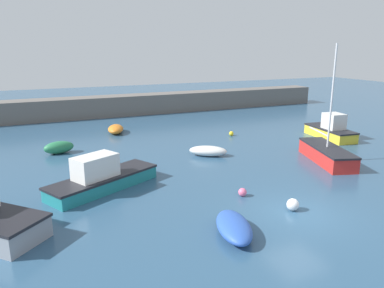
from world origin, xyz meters
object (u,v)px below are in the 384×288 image
object	(u,v)px
dinghy_near_pier	(59,147)
rowboat_blue_near	(234,227)
mooring_buoy_pink	(242,192)
mooring_buoy_yellow	(231,134)
sailboat_tall_mast	(327,154)
rowboat_white_midwater	(116,129)
open_tender_yellow	(208,151)
cabin_cruiser_white	(331,130)
motorboat_with_cabin	(101,178)
mooring_buoy_white	(293,205)

from	to	relation	value
dinghy_near_pier	rowboat_blue_near	bearing A→B (deg)	-79.61
mooring_buoy_pink	mooring_buoy_yellow	size ratio (longest dim) A/B	1.08
sailboat_tall_mast	rowboat_white_midwater	bearing A→B (deg)	-124.64
mooring_buoy_yellow	open_tender_yellow	bearing A→B (deg)	-134.32
open_tender_yellow	sailboat_tall_mast	bearing A→B (deg)	-0.73
dinghy_near_pier	cabin_cruiser_white	distance (m)	21.42
motorboat_with_cabin	mooring_buoy_white	size ratio (longest dim) A/B	11.21
motorboat_with_cabin	mooring_buoy_yellow	world-z (taller)	motorboat_with_cabin
rowboat_white_midwater	dinghy_near_pier	bearing A→B (deg)	-31.71
motorboat_with_cabin	cabin_cruiser_white	distance (m)	19.91
mooring_buoy_pink	mooring_buoy_yellow	bearing A→B (deg)	62.64
cabin_cruiser_white	rowboat_white_midwater	bearing A→B (deg)	66.32
dinghy_near_pier	sailboat_tall_mast	distance (m)	18.43
motorboat_with_cabin	sailboat_tall_mast	bearing A→B (deg)	-31.08
dinghy_near_pier	cabin_cruiser_white	world-z (taller)	cabin_cruiser_white
dinghy_near_pier	mooring_buoy_white	distance (m)	17.07
rowboat_blue_near	mooring_buoy_pink	size ratio (longest dim) A/B	7.47
sailboat_tall_mast	mooring_buoy_yellow	size ratio (longest dim) A/B	19.18
open_tender_yellow	motorboat_with_cabin	xyz separation A→B (m)	(-7.99, -3.40, 0.31)
mooring_buoy_pink	mooring_buoy_white	size ratio (longest dim) A/B	0.75
cabin_cruiser_white	mooring_buoy_pink	size ratio (longest dim) A/B	11.59
open_tender_yellow	mooring_buoy_yellow	world-z (taller)	open_tender_yellow
open_tender_yellow	mooring_buoy_white	distance (m)	9.66
open_tender_yellow	rowboat_white_midwater	bearing A→B (deg)	147.39
open_tender_yellow	rowboat_blue_near	size ratio (longest dim) A/B	0.89
open_tender_yellow	mooring_buoy_pink	xyz separation A→B (m)	(-1.64, -7.24, -0.14)
open_tender_yellow	mooring_buoy_white	size ratio (longest dim) A/B	4.95
open_tender_yellow	dinghy_near_pier	distance (m)	10.60
open_tender_yellow	sailboat_tall_mast	world-z (taller)	sailboat_tall_mast
open_tender_yellow	mooring_buoy_yellow	size ratio (longest dim) A/B	7.16
mooring_buoy_yellow	dinghy_near_pier	bearing A→B (deg)	178.99
cabin_cruiser_white	mooring_buoy_white	size ratio (longest dim) A/B	8.65
cabin_cruiser_white	rowboat_blue_near	world-z (taller)	cabin_cruiser_white
mooring_buoy_pink	mooring_buoy_white	bearing A→B (deg)	-62.99
mooring_buoy_white	mooring_buoy_yellow	bearing A→B (deg)	71.04
mooring_buoy_pink	rowboat_white_midwater	bearing A→B (deg)	98.90
sailboat_tall_mast	rowboat_blue_near	world-z (taller)	sailboat_tall_mast
dinghy_near_pier	sailboat_tall_mast	bearing A→B (deg)	-38.98
sailboat_tall_mast	cabin_cruiser_white	bearing A→B (deg)	152.04
open_tender_yellow	rowboat_blue_near	bearing A→B (deg)	-77.61
motorboat_with_cabin	mooring_buoy_white	bearing A→B (deg)	-66.55
rowboat_white_midwater	mooring_buoy_pink	size ratio (longest dim) A/B	6.74
open_tender_yellow	cabin_cruiser_white	world-z (taller)	cabin_cruiser_white
motorboat_with_cabin	mooring_buoy_yellow	size ratio (longest dim) A/B	16.22
rowboat_blue_near	mooring_buoy_yellow	xyz separation A→B (m)	(8.55, 15.14, -0.14)
mooring_buoy_pink	motorboat_with_cabin	bearing A→B (deg)	148.84
sailboat_tall_mast	mooring_buoy_yellow	world-z (taller)	sailboat_tall_mast
mooring_buoy_white	motorboat_with_cabin	bearing A→B (deg)	140.49
cabin_cruiser_white	rowboat_blue_near	xyz separation A→B (m)	(-15.60, -11.02, -0.38)
mooring_buoy_white	cabin_cruiser_white	bearing A→B (deg)	40.27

